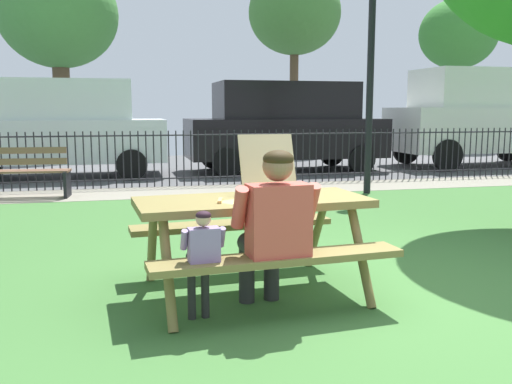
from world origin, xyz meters
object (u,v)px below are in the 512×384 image
at_px(pizza_slice_on_table, 229,201).
at_px(park_bench_left, 19,173).
at_px(parked_car_center, 285,125).
at_px(far_tree_center, 295,14).
at_px(picnic_table_foreground, 253,220).
at_px(pizza_box_open, 273,185).
at_px(parked_car_left, 56,126).
at_px(far_tree_midright, 458,35).
at_px(child_at_table, 202,255).
at_px(parked_car_right, 483,115).
at_px(lamp_post_walkway, 371,48).
at_px(adult_at_table, 274,225).
at_px(far_tree_midleft, 58,16).

bearing_deg(pizza_slice_on_table, park_bench_left, 113.56).
xyz_separation_m(parked_car_center, far_tree_center, (1.97, 5.70, 3.52)).
height_order(park_bench_left, parked_car_center, parked_car_center).
xyz_separation_m(picnic_table_foreground, far_tree_center, (4.71, 14.17, 4.02)).
distance_m(picnic_table_foreground, pizza_box_open, 0.33).
bearing_deg(parked_car_left, far_tree_midright, 23.25).
distance_m(child_at_table, parked_car_right, 12.45).
bearing_deg(lamp_post_walkway, adult_at_table, -120.69).
height_order(adult_at_table, far_tree_midright, far_tree_midright).
distance_m(adult_at_table, lamp_post_walkway, 6.40).
distance_m(picnic_table_foreground, parked_car_center, 8.92).
height_order(park_bench_left, far_tree_midleft, far_tree_midleft).
xyz_separation_m(far_tree_midleft, far_tree_midright, (13.68, 0.00, -0.15)).
bearing_deg(pizza_slice_on_table, adult_at_table, -57.73).
relative_size(parked_car_right, far_tree_center, 0.78).
height_order(child_at_table, parked_car_center, parked_car_center).
xyz_separation_m(lamp_post_walkway, parked_car_right, (4.87, 3.70, -1.19)).
bearing_deg(far_tree_midright, pizza_slice_on_table, -127.80).
height_order(child_at_table, parked_car_right, parked_car_right).
distance_m(pizza_box_open, parked_car_left, 8.78).
bearing_deg(parked_car_center, parked_car_right, -0.00).
relative_size(pizza_box_open, parked_car_center, 0.12).
relative_size(parked_car_center, far_tree_center, 0.77).
xyz_separation_m(picnic_table_foreground, pizza_slice_on_table, (-0.21, -0.12, 0.18)).
xyz_separation_m(park_bench_left, far_tree_midright, (13.56, 8.62, 3.70)).
relative_size(lamp_post_walkway, far_tree_center, 0.68).
bearing_deg(far_tree_midright, lamp_post_walkway, -129.36).
bearing_deg(far_tree_midleft, parked_car_center, -45.83).
height_order(lamp_post_walkway, parked_car_left, lamp_post_walkway).
relative_size(parked_car_center, parked_car_right, 0.98).
bearing_deg(far_tree_center, child_at_table, -109.38).
distance_m(parked_car_center, parked_car_right, 5.30).
bearing_deg(child_at_table, park_bench_left, 109.74).
relative_size(park_bench_left, lamp_post_walkway, 0.40).
distance_m(pizza_box_open, far_tree_midleft, 14.81).
height_order(park_bench_left, lamp_post_walkway, lamp_post_walkway).
distance_m(adult_at_table, parked_car_right, 12.04).
distance_m(pizza_box_open, parked_car_right, 11.51).
height_order(pizza_slice_on_table, parked_car_right, parked_car_right).
height_order(child_at_table, far_tree_center, far_tree_center).
bearing_deg(lamp_post_walkway, park_bench_left, 172.38).
height_order(lamp_post_walkway, far_tree_midright, far_tree_midright).
relative_size(park_bench_left, far_tree_midleft, 0.27).
bearing_deg(picnic_table_foreground, parked_car_left, 105.75).
relative_size(adult_at_table, far_tree_midright, 0.22).
bearing_deg(pizza_box_open, parked_car_center, 73.08).
relative_size(pizza_box_open, far_tree_midright, 0.11).
distance_m(child_at_table, far_tree_midleft, 15.40).
relative_size(child_at_table, parked_car_left, 0.17).
bearing_deg(parked_car_right, pizza_box_open, -133.09).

